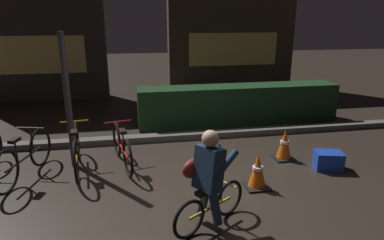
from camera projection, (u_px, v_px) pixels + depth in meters
name	position (u px, v px, depth m)	size (l,w,h in m)	color
ground_plane	(186.00, 190.00, 5.02)	(40.00, 40.00, 0.00)	#2D261E
sidewalk_curb	(169.00, 137.00, 7.07)	(12.00, 0.24, 0.12)	#56544F
hedge_row	(238.00, 104.00, 8.12)	(4.80, 0.70, 0.91)	#19381C
storefront_left	(34.00, 21.00, 9.85)	(4.01, 0.54, 4.73)	#383330
storefront_right	(232.00, 22.00, 11.60)	(4.44, 0.54, 4.64)	#42382D
street_post	(68.00, 102.00, 5.52)	(0.10, 0.10, 2.26)	#2D2D33
parked_bike_left_mid	(24.00, 158.00, 5.31)	(0.53, 1.61, 0.76)	black
parked_bike_center_left	(76.00, 150.00, 5.60)	(0.46, 1.69, 0.78)	black
parked_bike_center_right	(122.00, 147.00, 5.79)	(0.47, 1.54, 0.72)	black
traffic_cone_near	(258.00, 171.00, 5.04)	(0.36, 0.36, 0.54)	black
traffic_cone_far	(284.00, 145.00, 6.06)	(0.36, 0.36, 0.55)	black
blue_crate	(328.00, 160.00, 5.69)	(0.44, 0.32, 0.30)	#193DB7
cyclist	(208.00, 179.00, 3.99)	(1.02, 0.68, 1.25)	black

